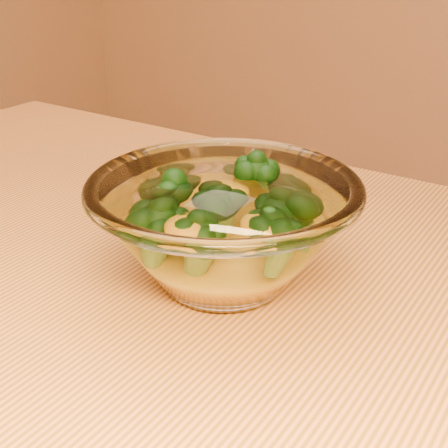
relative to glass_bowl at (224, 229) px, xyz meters
The scene contains 3 objects.
glass_bowl is the anchor object (origin of this frame).
cheese_sauce 0.02m from the glass_bowl, ahead, with size 0.12×0.12×0.03m, color gold.
broccoli_heap 0.01m from the glass_bowl, behind, with size 0.15×0.13×0.07m.
Camera 1 is at (0.18, -0.24, 1.00)m, focal length 50.00 mm.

